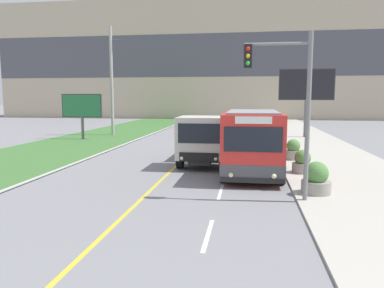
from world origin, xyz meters
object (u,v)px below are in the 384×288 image
city_bus (252,144)px  car_distant (223,125)px  planter_round_third (293,151)px  traffic_light_mast (289,95)px  dump_truck (204,140)px  billboard_large (306,87)px  utility_pole_far (112,81)px  planter_round_near (316,179)px  billboard_small (82,107)px  planter_round_second (302,163)px

city_bus → car_distant: (-2.80, 21.79, -0.84)m
car_distant → planter_round_third: 17.95m
traffic_light_mast → car_distant: bearing=98.7°
planter_round_third → dump_truck: bearing=-156.1°
billboard_large → dump_truck: bearing=-116.3°
car_distant → utility_pole_far: size_ratio=0.42×
dump_truck → traffic_light_mast: size_ratio=1.11×
city_bus → billboard_large: bearing=74.3°
utility_pole_far → dump_truck: bearing=-54.1°
car_distant → utility_pole_far: bearing=-154.6°
dump_truck → traffic_light_mast: traffic_light_mast is taller
car_distant → traffic_light_mast: (3.96, -25.91, 3.03)m
utility_pole_far → traffic_light_mast: bearing=-56.0°
planter_round_near → dump_truck: bearing=131.5°
utility_pole_far → billboard_small: 4.63m
car_distant → traffic_light_mast: traffic_light_mast is taller
car_distant → planter_round_second: 21.67m
planter_round_second → city_bus: bearing=-162.5°
planter_round_second → planter_round_third: size_ratio=0.94×
car_distant → planter_round_near: size_ratio=3.59×
dump_truck → car_distant: size_ratio=1.51×
planter_round_third → city_bus: bearing=-117.5°
planter_round_near → billboard_small: bearing=135.7°
utility_pole_far → planter_round_second: bearing=-46.4°
traffic_light_mast → planter_round_second: size_ratio=5.30×
traffic_light_mast → planter_round_near: 3.48m
planter_round_second → planter_round_third: planter_round_third is taller
city_bus → billboard_small: (-14.34, 13.17, 1.25)m
billboard_small → planter_round_third: bearing=-27.1°
billboard_small → planter_round_near: size_ratio=3.27×
car_distant → billboard_large: size_ratio=0.70×
dump_truck → traffic_light_mast: bearing=-60.6°
utility_pole_far → billboard_large: (17.89, 0.46, -0.58)m
car_distant → planter_round_third: (5.20, -17.18, -0.09)m
billboard_large → traffic_light_mast: bearing=-99.8°
city_bus → traffic_light_mast: size_ratio=0.92×
traffic_light_mast → billboard_small: traffic_light_mast is taller
car_distant → billboard_small: 14.56m
city_bus → dump_truck: bearing=136.3°
city_bus → traffic_light_mast: bearing=-74.3°
dump_truck → billboard_large: size_ratio=1.06×
utility_pole_far → city_bus: bearing=-52.4°
utility_pole_far → planter_round_third: bearing=-38.6°
traffic_light_mast → planter_round_second: traffic_light_mast is taller
billboard_small → planter_round_near: (16.69, -16.27, -2.18)m
planter_round_third → billboard_large: bearing=79.0°
dump_truck → planter_round_near: bearing=-48.5°
city_bus → traffic_light_mast: 4.80m
planter_round_second → planter_round_third: 3.86m
utility_pole_far → planter_round_third: 20.25m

